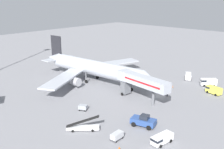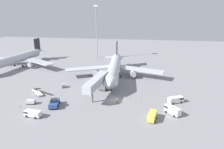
# 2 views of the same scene
# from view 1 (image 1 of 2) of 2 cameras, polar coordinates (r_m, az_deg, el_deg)

# --- Properties ---
(ground_plane) EXTENTS (300.00, 300.00, 0.00)m
(ground_plane) POSITION_cam_1_polar(r_m,az_deg,el_deg) (78.72, 9.95, -4.45)
(ground_plane) COLOR gray
(airplane_at_gate) EXTENTS (44.97, 47.20, 13.73)m
(airplane_at_gate) POSITION_cam_1_polar(r_m,az_deg,el_deg) (88.91, -4.08, 1.45)
(airplane_at_gate) COLOR #B7BCC6
(airplane_at_gate) RESTS_ON ground
(jet_bridge) EXTENTS (5.37, 17.44, 7.28)m
(jet_bridge) POSITION_cam_1_polar(r_m,az_deg,el_deg) (73.08, 5.89, -1.44)
(jet_bridge) COLOR #B2B7C1
(jet_bridge) RESTS_ON ground
(pushback_tug) EXTENTS (3.99, 5.95, 2.69)m
(pushback_tug) POSITION_cam_1_polar(r_m,az_deg,el_deg) (60.35, 6.76, -9.84)
(pushback_tug) COLOR #2D4C8E
(pushback_tug) RESTS_ON ground
(belt_loader_truck) EXTENTS (6.26, 6.23, 3.32)m
(belt_loader_truck) POSITION_cam_1_polar(r_m,az_deg,el_deg) (58.83, -6.27, -11.10)
(belt_loader_truck) COLOR white
(belt_loader_truck) RESTS_ON ground
(service_van_near_right) EXTENTS (5.25, 3.97, 2.03)m
(service_van_near_right) POSITION_cam_1_polar(r_m,az_deg,el_deg) (95.65, 16.01, -0.28)
(service_van_near_right) COLOR white
(service_van_near_right) RESTS_ON ground
(service_van_rear_left) EXTENTS (2.98, 4.84, 2.19)m
(service_van_rear_left) POSITION_cam_1_polar(r_m,az_deg,el_deg) (83.98, 20.92, -3.07)
(service_van_rear_left) COLOR #E5DB4C
(service_van_rear_left) RESTS_ON ground
(service_van_mid_right) EXTENTS (4.70, 4.94, 2.39)m
(service_van_mid_right) POSITION_cam_1_polar(r_m,az_deg,el_deg) (90.55, 19.89, -1.48)
(service_van_mid_right) COLOR white
(service_van_mid_right) RESTS_ON ground
(service_van_far_center) EXTENTS (5.09, 2.62, 1.84)m
(service_van_far_center) POSITION_cam_1_polar(r_m,az_deg,el_deg) (54.54, 10.60, -13.35)
(service_van_far_center) COLOR white
(service_van_far_center) RESTS_ON ground
(baggage_cart_mid_center) EXTENTS (2.85, 1.54, 1.49)m
(baggage_cart_mid_center) POSITION_cam_1_polar(r_m,az_deg,el_deg) (55.09, 1.07, -13.00)
(baggage_cart_mid_center) COLOR #38383D
(baggage_cart_mid_center) RESTS_ON ground
(baggage_cart_mid_left) EXTENTS (2.25, 2.51, 1.45)m
(baggage_cart_mid_left) POSITION_cam_1_polar(r_m,az_deg,el_deg) (68.14, -6.25, -7.01)
(baggage_cart_mid_left) COLOR #38383D
(baggage_cart_mid_left) RESTS_ON ground
(ground_crew_worker_foreground) EXTENTS (0.46, 0.46, 1.83)m
(ground_crew_worker_foreground) POSITION_cam_1_polar(r_m,az_deg,el_deg) (78.19, 11.78, -3.95)
(ground_crew_worker_foreground) COLOR #1E2333
(ground_crew_worker_foreground) RESTS_ON ground
(safety_cone_alpha) EXTENTS (0.43, 0.43, 0.65)m
(safety_cone_alpha) POSITION_cam_1_polar(r_m,az_deg,el_deg) (83.86, 10.21, -2.89)
(safety_cone_alpha) COLOR black
(safety_cone_alpha) RESTS_ON ground
(safety_cone_bravo) EXTENTS (0.38, 0.38, 0.59)m
(safety_cone_bravo) POSITION_cam_1_polar(r_m,az_deg,el_deg) (52.37, 1.58, -15.41)
(safety_cone_bravo) COLOR black
(safety_cone_bravo) RESTS_ON ground
(safety_cone_charlie) EXTENTS (0.35, 0.35, 0.55)m
(safety_cone_charlie) POSITION_cam_1_polar(r_m,az_deg,el_deg) (86.18, 12.92, -2.55)
(safety_cone_charlie) COLOR black
(safety_cone_charlie) RESTS_ON ground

